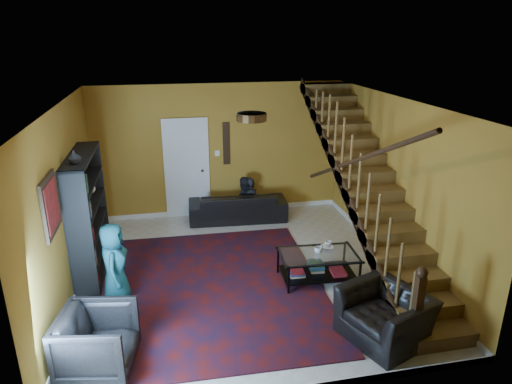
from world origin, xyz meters
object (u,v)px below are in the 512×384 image
armchair_right (385,316)px  coffee_table (318,265)px  bookshelf (89,217)px  sofa (238,206)px  armchair_left (98,341)px

armchair_right → coffee_table: (-0.36, 1.58, -0.07)m
bookshelf → sofa: size_ratio=0.98×
armchair_left → bookshelf: bearing=18.2°
armchair_right → bookshelf: bearing=-145.6°
sofa → armchair_left: 4.80m
bookshelf → sofa: bearing=32.1°
armchair_left → coffee_table: bearing=-55.9°
bookshelf → sofa: 3.27m
coffee_table → sofa: bearing=107.0°
sofa → armchair_right: 4.49m
sofa → bookshelf: bearing=36.0°
bookshelf → armchair_left: bearing=-81.9°
sofa → armchair_left: bearing=64.5°
armchair_right → sofa: bearing=173.8°
armchair_left → armchair_right: bearing=-82.4°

